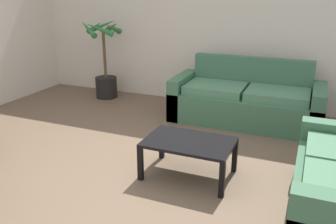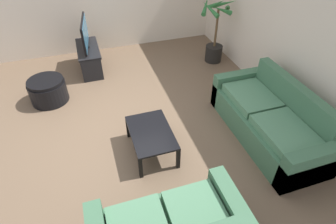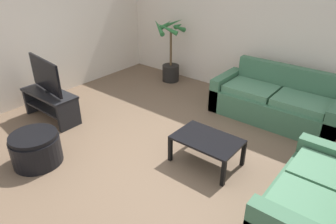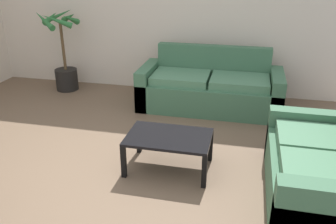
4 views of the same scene
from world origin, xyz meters
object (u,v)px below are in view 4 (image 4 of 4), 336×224
object	(u,v)px
couch_main	(210,89)
coffee_table	(169,140)
couch_loveseat	(322,172)
potted_palm	(64,60)

from	to	relation	value
couch_main	coffee_table	bearing A→B (deg)	-97.05
couch_loveseat	coffee_table	size ratio (longest dim) A/B	1.78
couch_main	potted_palm	bearing A→B (deg)	174.26
coffee_table	potted_palm	size ratio (longest dim) A/B	0.65
couch_loveseat	potted_palm	size ratio (longest dim) A/B	1.16
couch_main	potted_palm	xyz separation A→B (m)	(-2.56, 0.26, 0.24)
potted_palm	couch_loveseat	bearing A→B (deg)	-31.02
couch_loveseat	coffee_table	bearing A→B (deg)	172.28
coffee_table	potted_palm	world-z (taller)	potted_palm
couch_loveseat	couch_main	bearing A→B (deg)	122.14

